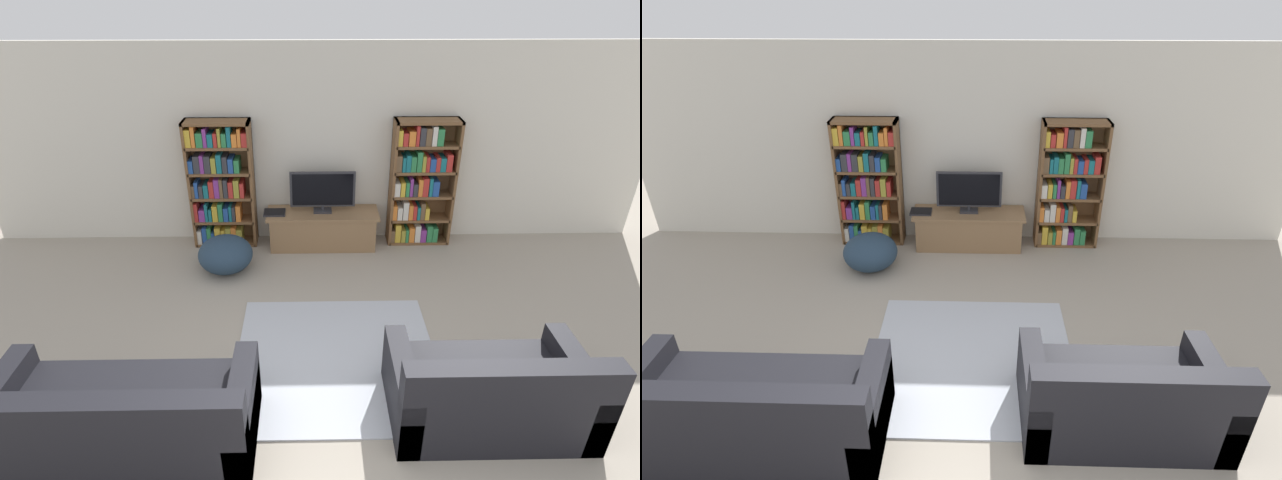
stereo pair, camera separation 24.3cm
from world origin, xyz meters
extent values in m
cube|color=silver|center=(0.00, 4.23, 1.30)|extent=(8.80, 0.06, 2.60)
cube|color=brown|center=(-1.63, 4.03, 0.85)|extent=(0.04, 0.30, 1.70)
cube|color=brown|center=(-0.83, 4.03, 0.85)|extent=(0.04, 0.30, 1.70)
cube|color=brown|center=(-1.23, 4.16, 0.85)|extent=(0.83, 0.04, 1.70)
cube|color=brown|center=(-1.23, 4.03, 1.68)|extent=(0.83, 0.30, 0.04)
cube|color=brown|center=(-1.23, 4.03, 0.02)|extent=(0.80, 0.30, 0.04)
cube|color=silver|center=(-1.59, 4.02, 0.13)|extent=(0.06, 0.24, 0.19)
cube|color=#234C99|center=(-1.52, 4.02, 0.16)|extent=(0.06, 0.24, 0.24)
cube|color=#2D7F47|center=(-1.46, 4.02, 0.15)|extent=(0.05, 0.24, 0.24)
cube|color=#234C99|center=(-1.41, 4.02, 0.12)|extent=(0.04, 0.24, 0.16)
cube|color=gold|center=(-1.34, 4.02, 0.15)|extent=(0.08, 0.24, 0.24)
cube|color=gold|center=(-1.27, 4.02, 0.14)|extent=(0.06, 0.24, 0.20)
cube|color=#9E9333|center=(-1.20, 4.02, 0.15)|extent=(0.07, 0.24, 0.23)
cube|color=orange|center=(-1.12, 4.02, 0.16)|extent=(0.07, 0.24, 0.24)
cube|color=#9E9333|center=(-1.05, 4.02, 0.14)|extent=(0.08, 0.24, 0.21)
cube|color=brown|center=(-1.23, 4.03, 0.36)|extent=(0.80, 0.30, 0.04)
cube|color=#B72D28|center=(-1.59, 4.02, 0.50)|extent=(0.05, 0.24, 0.25)
cube|color=#7F338C|center=(-1.52, 4.02, 0.46)|extent=(0.08, 0.24, 0.16)
cube|color=#196B75|center=(-1.46, 4.02, 0.50)|extent=(0.04, 0.24, 0.25)
cube|color=#196B75|center=(-1.41, 4.02, 0.46)|extent=(0.04, 0.24, 0.17)
cube|color=gold|center=(-1.34, 4.02, 0.49)|extent=(0.07, 0.24, 0.22)
cube|color=#2D7F47|center=(-1.27, 4.02, 0.50)|extent=(0.06, 0.24, 0.25)
cube|color=#234C99|center=(-1.20, 4.02, 0.47)|extent=(0.06, 0.24, 0.19)
cube|color=#196B75|center=(-1.14, 4.02, 0.48)|extent=(0.04, 0.24, 0.21)
cube|color=#333338|center=(-1.10, 4.02, 0.48)|extent=(0.04, 0.24, 0.20)
cube|color=orange|center=(-1.04, 4.02, 0.48)|extent=(0.06, 0.24, 0.22)
cube|color=brown|center=(-1.23, 4.03, 0.70)|extent=(0.80, 0.30, 0.04)
cube|color=brown|center=(-1.60, 4.02, 0.80)|extent=(0.04, 0.24, 0.17)
cube|color=#234C99|center=(-1.55, 4.02, 0.83)|extent=(0.04, 0.24, 0.22)
cube|color=#333338|center=(-1.49, 4.02, 0.80)|extent=(0.05, 0.24, 0.17)
cube|color=#196B75|center=(-1.43, 4.02, 0.80)|extent=(0.06, 0.24, 0.18)
cube|color=#B72D28|center=(-1.36, 4.02, 0.83)|extent=(0.06, 0.24, 0.22)
cube|color=#7F338C|center=(-1.29, 4.02, 0.84)|extent=(0.07, 0.24, 0.25)
cube|color=brown|center=(-1.23, 4.02, 0.84)|extent=(0.04, 0.24, 0.25)
cube|color=#333338|center=(-1.17, 4.02, 0.84)|extent=(0.05, 0.24, 0.25)
cube|color=#B72D28|center=(-1.11, 4.02, 0.82)|extent=(0.06, 0.24, 0.22)
cube|color=#9E9333|center=(-1.04, 4.02, 0.84)|extent=(0.07, 0.24, 0.24)
cube|color=#B72D28|center=(-0.97, 4.02, 0.82)|extent=(0.05, 0.24, 0.20)
cube|color=brown|center=(-1.23, 4.03, 1.04)|extent=(0.80, 0.30, 0.04)
cube|color=#234C99|center=(-1.59, 4.02, 1.14)|extent=(0.06, 0.24, 0.16)
cube|color=#333338|center=(-1.51, 4.02, 1.17)|extent=(0.08, 0.24, 0.22)
cube|color=#7F338C|center=(-1.44, 4.02, 1.17)|extent=(0.05, 0.24, 0.23)
cube|color=#333338|center=(-1.37, 4.02, 1.17)|extent=(0.08, 0.24, 0.22)
cube|color=#9E9333|center=(-1.30, 4.02, 1.16)|extent=(0.06, 0.24, 0.20)
cube|color=#196B75|center=(-1.23, 4.02, 1.18)|extent=(0.06, 0.24, 0.24)
cube|color=#333338|center=(-1.15, 4.02, 1.16)|extent=(0.06, 0.24, 0.22)
cube|color=#234C99|center=(-1.08, 4.02, 1.15)|extent=(0.07, 0.24, 0.19)
cube|color=#2D7F47|center=(-1.01, 4.02, 1.14)|extent=(0.07, 0.24, 0.17)
cube|color=brown|center=(-1.23, 4.03, 1.38)|extent=(0.80, 0.30, 0.04)
cube|color=gold|center=(-1.58, 4.02, 1.51)|extent=(0.07, 0.24, 0.22)
cube|color=orange|center=(-1.51, 4.02, 1.52)|extent=(0.05, 0.24, 0.26)
cube|color=#2D7F47|center=(-1.44, 4.02, 1.49)|extent=(0.08, 0.24, 0.18)
cube|color=#7F338C|center=(-1.37, 4.02, 1.51)|extent=(0.04, 0.24, 0.23)
cube|color=#196B75|center=(-1.31, 4.02, 1.48)|extent=(0.07, 0.24, 0.16)
cube|color=#B72D28|center=(-1.24, 4.02, 1.48)|extent=(0.04, 0.24, 0.17)
cube|color=#9E9333|center=(-1.19, 4.02, 1.51)|extent=(0.04, 0.24, 0.23)
cube|color=#2D7F47|center=(-1.14, 4.02, 1.48)|extent=(0.06, 0.24, 0.17)
cube|color=#196B75|center=(-1.08, 4.02, 1.52)|extent=(0.05, 0.24, 0.25)
cube|color=orange|center=(-1.01, 4.02, 1.48)|extent=(0.06, 0.24, 0.17)
cube|color=orange|center=(-0.95, 4.02, 1.51)|extent=(0.04, 0.24, 0.23)
cube|color=#B72D28|center=(-0.89, 4.02, 1.48)|extent=(0.07, 0.24, 0.17)
cube|color=brown|center=(1.00, 4.03, 0.85)|extent=(0.04, 0.30, 1.70)
cube|color=brown|center=(1.79, 4.03, 0.85)|extent=(0.04, 0.30, 1.70)
cube|color=brown|center=(1.40, 4.16, 0.85)|extent=(0.83, 0.04, 1.70)
cube|color=brown|center=(1.40, 4.03, 1.68)|extent=(0.83, 0.30, 0.04)
cube|color=brown|center=(1.40, 4.03, 0.02)|extent=(0.80, 0.30, 0.04)
cube|color=brown|center=(1.04, 4.02, 0.12)|extent=(0.05, 0.24, 0.17)
cube|color=gold|center=(1.11, 4.02, 0.17)|extent=(0.07, 0.24, 0.26)
cube|color=#9E9333|center=(1.18, 4.02, 0.13)|extent=(0.06, 0.24, 0.18)
cube|color=#2D7F47|center=(1.24, 4.02, 0.13)|extent=(0.04, 0.24, 0.19)
cube|color=orange|center=(1.30, 4.02, 0.14)|extent=(0.07, 0.24, 0.21)
cube|color=silver|center=(1.38, 4.02, 0.16)|extent=(0.07, 0.24, 0.24)
cube|color=#7F338C|center=(1.46, 4.02, 0.13)|extent=(0.07, 0.24, 0.18)
cube|color=#2D7F47|center=(1.54, 4.02, 0.15)|extent=(0.07, 0.24, 0.24)
cube|color=#2D7F47|center=(1.62, 4.02, 0.14)|extent=(0.07, 0.24, 0.21)
cube|color=brown|center=(1.40, 4.03, 0.36)|extent=(0.80, 0.30, 0.04)
cube|color=orange|center=(1.04, 4.02, 0.48)|extent=(0.06, 0.24, 0.20)
cube|color=silver|center=(1.11, 4.02, 0.46)|extent=(0.06, 0.24, 0.17)
cube|color=silver|center=(1.19, 4.02, 0.50)|extent=(0.07, 0.24, 0.25)
cube|color=orange|center=(1.26, 4.02, 0.48)|extent=(0.05, 0.24, 0.21)
cube|color=#B72D28|center=(1.31, 4.02, 0.47)|extent=(0.05, 0.24, 0.20)
cube|color=#196B75|center=(1.36, 4.02, 0.47)|extent=(0.04, 0.24, 0.18)
cube|color=brown|center=(1.42, 4.02, 0.49)|extent=(0.06, 0.24, 0.23)
cube|color=gold|center=(1.48, 4.02, 0.46)|extent=(0.06, 0.24, 0.16)
cube|color=brown|center=(1.40, 4.03, 0.70)|extent=(0.80, 0.30, 0.04)
cube|color=silver|center=(1.05, 4.02, 0.81)|extent=(0.07, 0.24, 0.18)
cube|color=gold|center=(1.13, 4.02, 0.81)|extent=(0.06, 0.24, 0.19)
cube|color=#2D7F47|center=(1.19, 4.02, 0.81)|extent=(0.05, 0.24, 0.19)
cube|color=#7F338C|center=(1.23, 4.02, 0.84)|extent=(0.04, 0.24, 0.25)
cube|color=#333338|center=(1.29, 4.02, 0.80)|extent=(0.06, 0.24, 0.17)
cube|color=orange|center=(1.35, 4.02, 0.83)|extent=(0.05, 0.24, 0.23)
cube|color=#B72D28|center=(1.42, 4.02, 0.84)|extent=(0.07, 0.24, 0.25)
cube|color=#196B75|center=(1.49, 4.02, 0.84)|extent=(0.04, 0.24, 0.25)
cube|color=#234C99|center=(1.56, 4.02, 0.82)|extent=(0.08, 0.24, 0.20)
cube|color=brown|center=(1.40, 4.03, 1.04)|extent=(0.80, 0.30, 0.04)
cube|color=brown|center=(1.05, 4.02, 1.16)|extent=(0.07, 0.24, 0.21)
cube|color=#196B75|center=(1.11, 4.02, 1.15)|extent=(0.04, 0.24, 0.19)
cube|color=#196B75|center=(1.17, 4.02, 1.16)|extent=(0.06, 0.24, 0.22)
cube|color=#2D7F47|center=(1.24, 4.02, 1.16)|extent=(0.06, 0.24, 0.20)
cube|color=#2D7F47|center=(1.31, 4.02, 1.19)|extent=(0.06, 0.24, 0.26)
cube|color=#9E9333|center=(1.37, 4.02, 1.16)|extent=(0.04, 0.24, 0.20)
cube|color=#B72D28|center=(1.42, 4.02, 1.15)|extent=(0.04, 0.24, 0.20)
cube|color=#234C99|center=(1.48, 4.02, 1.14)|extent=(0.07, 0.24, 0.17)
cube|color=#B72D28|center=(1.55, 4.02, 1.15)|extent=(0.05, 0.24, 0.19)
cube|color=#196B75|center=(1.61, 4.02, 1.15)|extent=(0.07, 0.24, 0.18)
cube|color=#B72D28|center=(1.69, 4.02, 1.17)|extent=(0.07, 0.24, 0.22)
cube|color=brown|center=(1.40, 4.03, 1.38)|extent=(0.80, 0.30, 0.04)
cube|color=gold|center=(1.04, 4.02, 1.50)|extent=(0.06, 0.24, 0.20)
cube|color=#B72D28|center=(1.11, 4.02, 1.48)|extent=(0.06, 0.24, 0.16)
cube|color=orange|center=(1.19, 4.02, 1.49)|extent=(0.08, 0.24, 0.18)
cube|color=#B72D28|center=(1.26, 4.02, 1.52)|extent=(0.04, 0.24, 0.25)
cube|color=#333338|center=(1.32, 4.02, 1.51)|extent=(0.07, 0.24, 0.23)
cube|color=brown|center=(1.39, 4.02, 1.51)|extent=(0.07, 0.24, 0.22)
cube|color=silver|center=(1.46, 4.02, 1.52)|extent=(0.06, 0.24, 0.24)
cube|color=#2D7F47|center=(1.54, 4.02, 1.50)|extent=(0.08, 0.24, 0.21)
cube|color=#8E6B47|center=(0.08, 3.92, 0.23)|extent=(1.39, 0.46, 0.46)
cube|color=#8E6B47|center=(0.08, 3.92, 0.48)|extent=(1.48, 0.49, 0.04)
cube|color=#2D2D33|center=(0.08, 3.94, 0.51)|extent=(0.24, 0.16, 0.03)
cylinder|color=#2D2D33|center=(0.08, 3.94, 0.55)|extent=(0.04, 0.04, 0.05)
cube|color=#2D2D33|center=(0.08, 3.94, 0.82)|extent=(0.85, 0.04, 0.48)
cube|color=black|center=(0.08, 3.92, 0.82)|extent=(0.79, 0.00, 0.43)
cube|color=#28282D|center=(-0.55, 3.90, 0.51)|extent=(0.28, 0.23, 0.02)
cube|color=black|center=(-0.55, 3.90, 0.52)|extent=(0.27, 0.22, 0.00)
cube|color=#B2B7C1|center=(0.16, 1.63, 0.01)|extent=(1.93, 1.89, 0.02)
cube|color=black|center=(-1.52, 0.69, 0.23)|extent=(2.01, 0.94, 0.46)
cube|color=black|center=(-1.52, 0.31, 0.66)|extent=(2.01, 0.18, 0.41)
cube|color=black|center=(-2.44, 0.69, 0.32)|extent=(0.18, 0.94, 0.64)
cube|color=black|center=(-0.61, 0.69, 0.32)|extent=(0.18, 0.94, 0.64)
cube|color=black|center=(1.37, 0.96, 0.19)|extent=(1.61, 0.95, 0.39)
cube|color=black|center=(1.37, 0.57, 0.63)|extent=(1.61, 0.18, 0.47)
cube|color=black|center=(0.66, 0.96, 0.28)|extent=(0.18, 0.95, 0.57)
cube|color=black|center=(2.09, 0.96, 0.28)|extent=(0.18, 0.95, 0.57)
ellipsoid|color=#23384C|center=(-1.14, 3.30, 0.22)|extent=(0.67, 0.67, 0.45)
camera|label=1|loc=(-0.07, -2.06, 3.33)|focal=28.00mm
camera|label=2|loc=(0.17, -2.05, 3.33)|focal=28.00mm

